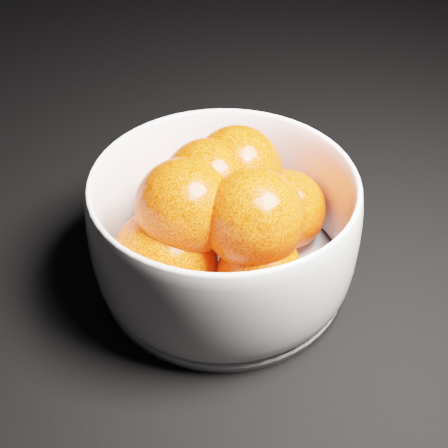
{
  "coord_description": "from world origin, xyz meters",
  "views": [
    {
      "loc": [
        0.29,
        -0.31,
        0.36
      ],
      "look_at": [
        0.25,
        0.05,
        0.05
      ],
      "focal_mm": 50.0,
      "sensor_mm": 36.0,
      "label": 1
    }
  ],
  "objects": [
    {
      "name": "bowl",
      "position": [
        0.25,
        0.05,
        0.05
      ],
      "size": [
        0.2,
        0.2,
        0.1
      ],
      "rotation": [
        0.0,
        0.0,
        -0.36
      ],
      "color": "white",
      "rests_on": "ground"
    },
    {
      "name": "orange_pile",
      "position": [
        0.25,
        0.05,
        0.06
      ],
      "size": [
        0.16,
        0.15,
        0.11
      ],
      "color": "#FF3E0C",
      "rests_on": "bowl"
    }
  ]
}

